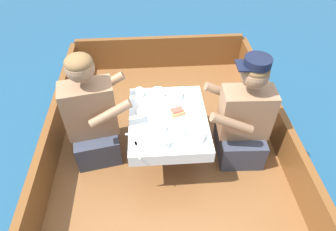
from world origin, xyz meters
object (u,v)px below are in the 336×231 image
coffee_cup_starboard (165,142)px  coffee_cup_center (178,132)px  person_port (92,117)px  coffee_cup_port (140,92)px  person_starboard (243,120)px  sandwich (177,112)px

coffee_cup_starboard → coffee_cup_center: size_ratio=1.08×
person_port → coffee_cup_starboard: bearing=-43.6°
person_port → coffee_cup_port: bearing=17.7°
person_starboard → sandwich: person_starboard is taller
coffee_cup_center → sandwich: bearing=87.1°
person_starboard → coffee_cup_port: (-0.83, 0.31, 0.08)m
sandwich → coffee_cup_port: 0.39m
person_port → coffee_cup_port: 0.45m
sandwich → coffee_cup_starboard: (-0.12, -0.31, -0.00)m
person_port → sandwich: size_ratio=7.99×
coffee_cup_port → person_starboard: bearing=-20.6°
person_port → sandwich: bearing=-15.2°
coffee_cup_starboard → coffee_cup_port: bearing=107.0°
coffee_cup_port → coffee_cup_center: coffee_cup_port is taller
person_port → sandwich: (0.68, -0.05, 0.07)m
sandwich → coffee_cup_center: 0.22m
coffee_cup_port → coffee_cup_center: size_ratio=0.99×
person_port → person_starboard: size_ratio=1.01×
person_starboard → coffee_cup_center: (-0.55, -0.18, 0.08)m
person_starboard → coffee_cup_starboard: 0.71m
person_port → coffee_cup_port: size_ratio=9.99×
coffee_cup_starboard → person_starboard: bearing=22.1°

